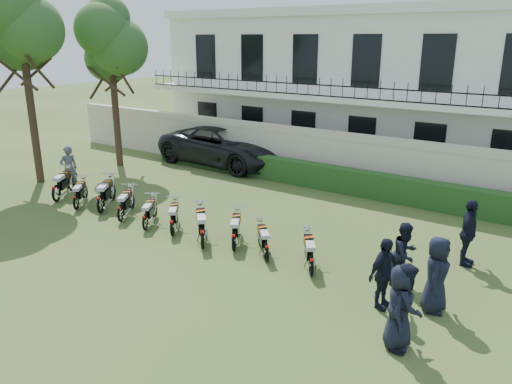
# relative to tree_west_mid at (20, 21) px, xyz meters

# --- Properties ---
(ground) EXTENTS (100.00, 100.00, 0.00)m
(ground) POSITION_rel_tree_west_mid_xyz_m (9.46, -1.00, -6.67)
(ground) COLOR #385020
(ground) RESTS_ON ground
(perimeter_wall) EXTENTS (30.00, 0.35, 2.30)m
(perimeter_wall) POSITION_rel_tree_west_mid_xyz_m (9.46, 7.00, -5.50)
(perimeter_wall) COLOR beige
(perimeter_wall) RESTS_ON ground
(hedge) EXTENTS (18.00, 0.60, 1.00)m
(hedge) POSITION_rel_tree_west_mid_xyz_m (10.46, 6.20, -6.17)
(hedge) COLOR #1D4318
(hedge) RESTS_ON ground
(building) EXTENTS (20.40, 9.60, 7.40)m
(building) POSITION_rel_tree_west_mid_xyz_m (9.46, 12.96, -2.96)
(building) COLOR white
(building) RESTS_ON ground
(tree_west_mid) EXTENTS (3.40, 3.20, 8.82)m
(tree_west_mid) POSITION_rel_tree_west_mid_xyz_m (0.00, 0.00, 0.00)
(tree_west_mid) COLOR #473323
(tree_west_mid) RESTS_ON ground
(tree_west_near) EXTENTS (3.40, 3.20, 7.90)m
(tree_west_near) POSITION_rel_tree_west_mid_xyz_m (0.50, 4.00, -0.78)
(tree_west_near) COLOR #473323
(tree_west_near) RESTS_ON ground
(motorcycle_0) EXTENTS (1.22, 1.83, 1.15)m
(motorcycle_0) POSITION_rel_tree_west_mid_xyz_m (3.07, -1.30, -6.14)
(motorcycle_0) COLOR black
(motorcycle_0) RESTS_ON ground
(motorcycle_1) EXTENTS (1.22, 1.49, 1.00)m
(motorcycle_1) POSITION_rel_tree_west_mid_xyz_m (4.48, -1.45, -6.21)
(motorcycle_1) COLOR black
(motorcycle_1) RESTS_ON ground
(motorcycle_2) EXTENTS (1.28, 1.82, 1.16)m
(motorcycle_2) POSITION_rel_tree_west_mid_xyz_m (5.52, -1.17, -6.13)
(motorcycle_2) COLOR black
(motorcycle_2) RESTS_ON ground
(motorcycle_3) EXTENTS (1.07, 1.63, 1.02)m
(motorcycle_3) POSITION_rel_tree_west_mid_xyz_m (6.77, -1.33, -6.20)
(motorcycle_3) COLOR black
(motorcycle_3) RESTS_ON ground
(motorcycle_4) EXTENTS (0.98, 1.53, 0.95)m
(motorcycle_4) POSITION_rel_tree_west_mid_xyz_m (8.05, -1.41, -6.23)
(motorcycle_4) COLOR black
(motorcycle_4) RESTS_ON ground
(motorcycle_5) EXTENTS (1.17, 1.48, 0.98)m
(motorcycle_5) POSITION_rel_tree_west_mid_xyz_m (9.10, -1.25, -6.22)
(motorcycle_5) COLOR black
(motorcycle_5) RESTS_ON ground
(motorcycle_6) EXTENTS (1.46, 1.56, 1.11)m
(motorcycle_6) POSITION_rel_tree_west_mid_xyz_m (10.55, -1.47, -6.16)
(motorcycle_6) COLOR black
(motorcycle_6) RESTS_ON ground
(motorcycle_7) EXTENTS (1.06, 1.62, 1.01)m
(motorcycle_7) POSITION_rel_tree_west_mid_xyz_m (11.42, -1.06, -6.20)
(motorcycle_7) COLOR black
(motorcycle_7) RESTS_ON ground
(motorcycle_8) EXTENTS (1.24, 1.32, 0.94)m
(motorcycle_8) POSITION_rel_tree_west_mid_xyz_m (12.60, -1.12, -6.24)
(motorcycle_8) COLOR black
(motorcycle_8) RESTS_ON ground
(motorcycle_9) EXTENTS (1.10, 1.52, 0.98)m
(motorcycle_9) POSITION_rel_tree_west_mid_xyz_m (14.07, -1.19, -6.22)
(motorcycle_9) COLOR black
(motorcycle_9) RESTS_ON ground
(suv) EXTENTS (6.99, 3.44, 1.91)m
(suv) POSITION_rel_tree_west_mid_xyz_m (4.68, 7.08, -5.71)
(suv) COLOR black
(suv) RESTS_ON ground
(inspector) EXTENTS (0.62, 0.79, 1.90)m
(inspector) POSITION_rel_tree_west_mid_xyz_m (2.25, -0.08, -5.72)
(inspector) COLOR #5B5A60
(inspector) RESTS_ON ground
(officer_0) EXTENTS (0.74, 0.97, 1.78)m
(officer_0) POSITION_rel_tree_west_mid_xyz_m (17.01, -2.91, -5.78)
(officer_0) COLOR black
(officer_0) RESTS_ON ground
(officer_1) EXTENTS (0.85, 1.01, 1.83)m
(officer_1) POSITION_rel_tree_west_mid_xyz_m (17.11, -2.84, -5.75)
(officer_1) COLOR black
(officer_1) RESTS_ON ground
(officer_2) EXTENTS (0.67, 1.09, 1.73)m
(officer_2) POSITION_rel_tree_west_mid_xyz_m (16.18, -1.63, -5.80)
(officer_2) COLOR black
(officer_2) RESTS_ON ground
(officer_3) EXTENTS (0.71, 0.97, 1.82)m
(officer_3) POSITION_rel_tree_west_mid_xyz_m (17.21, -1.08, -5.76)
(officer_3) COLOR black
(officer_3) RESTS_ON ground
(officer_4) EXTENTS (0.83, 0.95, 1.66)m
(officer_4) POSITION_rel_tree_west_mid_xyz_m (16.20, -0.19, -5.84)
(officer_4) COLOR black
(officer_4) RESTS_ON ground
(officer_5) EXTENTS (0.52, 1.13, 1.89)m
(officer_5) POSITION_rel_tree_west_mid_xyz_m (17.23, 1.90, -5.72)
(officer_5) COLOR black
(officer_5) RESTS_ON ground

